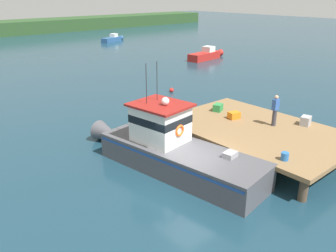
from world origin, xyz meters
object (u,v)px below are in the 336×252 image
(main_fishing_boat, at_px, (171,148))
(mooring_buoy_channel_marker, at_px, (172,90))
(crate_single_far, at_px, (306,121))
(deckhand_by_the_boat, at_px, (275,110))
(moored_boat_mid_harbor, at_px, (113,39))
(moored_boat_off_the_point, at_px, (206,55))
(crate_stack_near_edge, at_px, (234,115))
(crate_stack_mid_dock, at_px, (218,108))
(bait_bucket, at_px, (285,156))
(mooring_buoy_spare_mooring, at_px, (162,105))

(main_fishing_boat, xyz_separation_m, mooring_buoy_channel_marker, (8.76, 9.80, -0.83))
(crate_single_far, distance_m, deckhand_by_the_boat, 1.79)
(moored_boat_mid_harbor, xyz_separation_m, moored_boat_off_the_point, (-0.17, -20.91, 0.09))
(main_fishing_boat, distance_m, mooring_buoy_channel_marker, 13.17)
(crate_stack_near_edge, xyz_separation_m, moored_boat_mid_harbor, (17.08, 38.72, -0.96))
(crate_stack_mid_dock, bearing_deg, moored_boat_mid_harbor, 65.80)
(bait_bucket, xyz_separation_m, mooring_buoy_channel_marker, (6.29, 14.07, -1.19))
(moored_boat_off_the_point, bearing_deg, crate_single_far, -125.51)
(main_fishing_boat, distance_m, mooring_buoy_spare_mooring, 9.03)
(main_fishing_boat, relative_size, bait_bucket, 29.29)
(bait_bucket, height_order, moored_boat_mid_harbor, bait_bucket)
(crate_single_far, xyz_separation_m, mooring_buoy_channel_marker, (1.86, 12.54, -1.26))
(mooring_buoy_channel_marker, bearing_deg, moored_boat_off_the_point, 32.61)
(main_fishing_boat, height_order, crate_stack_near_edge, main_fishing_boat)
(crate_stack_mid_dock, xyz_separation_m, bait_bucket, (-2.75, -6.05, -0.04))
(main_fishing_boat, height_order, bait_bucket, main_fishing_boat)
(main_fishing_boat, bearing_deg, mooring_buoy_channel_marker, 48.20)
(bait_bucket, bearing_deg, moored_boat_off_the_point, 49.22)
(bait_bucket, height_order, mooring_buoy_channel_marker, bait_bucket)
(crate_single_far, xyz_separation_m, moored_boat_mid_harbor, (15.07, 41.79, -1.01))
(moored_boat_mid_harbor, bearing_deg, deckhand_by_the_boat, -111.90)
(crate_stack_mid_dock, xyz_separation_m, mooring_buoy_spare_mooring, (0.26, 5.37, -1.18))
(bait_bucket, bearing_deg, main_fishing_boat, 119.96)
(moored_boat_off_the_point, bearing_deg, main_fishing_boat, -140.24)
(crate_stack_mid_dock, xyz_separation_m, moored_boat_mid_harbor, (16.75, 37.28, -0.98))
(moored_boat_off_the_point, relative_size, mooring_buoy_channel_marker, 16.65)
(bait_bucket, distance_m, mooring_buoy_spare_mooring, 11.86)
(crate_stack_near_edge, xyz_separation_m, moored_boat_off_the_point, (16.91, 17.81, -0.87))
(deckhand_by_the_boat, bearing_deg, crate_stack_near_edge, 108.91)
(crate_stack_near_edge, bearing_deg, crate_single_far, -56.86)
(main_fishing_boat, height_order, mooring_buoy_spare_mooring, main_fishing_boat)
(moored_boat_mid_harbor, xyz_separation_m, mooring_buoy_spare_mooring, (-16.49, -31.91, -0.20))
(crate_stack_near_edge, bearing_deg, moored_boat_mid_harbor, 66.20)
(moored_boat_mid_harbor, relative_size, mooring_buoy_spare_mooring, 10.84)
(crate_single_far, relative_size, moored_boat_off_the_point, 0.10)
(crate_single_far, relative_size, deckhand_by_the_boat, 0.37)
(mooring_buoy_spare_mooring, height_order, mooring_buoy_channel_marker, mooring_buoy_spare_mooring)
(crate_stack_mid_dock, relative_size, deckhand_by_the_boat, 0.37)
(main_fishing_boat, bearing_deg, deckhand_by_the_boat, -17.00)
(moored_boat_mid_harbor, bearing_deg, main_fishing_boat, -119.36)
(bait_bucket, distance_m, moored_boat_mid_harbor, 47.52)
(crate_single_far, xyz_separation_m, deckhand_by_the_boat, (-1.31, 1.04, 0.62))
(crate_stack_mid_dock, bearing_deg, mooring_buoy_spare_mooring, 87.19)
(mooring_buoy_spare_mooring, bearing_deg, deckhand_by_the_boat, -89.29)
(main_fishing_boat, relative_size, moored_boat_off_the_point, 1.67)
(mooring_buoy_spare_mooring, bearing_deg, crate_single_far, -81.82)
(crate_single_far, bearing_deg, moored_boat_off_the_point, 54.49)
(main_fishing_boat, xyz_separation_m, bait_bucket, (2.47, -4.28, 0.36))
(crate_stack_mid_dock, bearing_deg, deckhand_by_the_boat, -83.89)
(bait_bucket, distance_m, mooring_buoy_channel_marker, 15.46)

